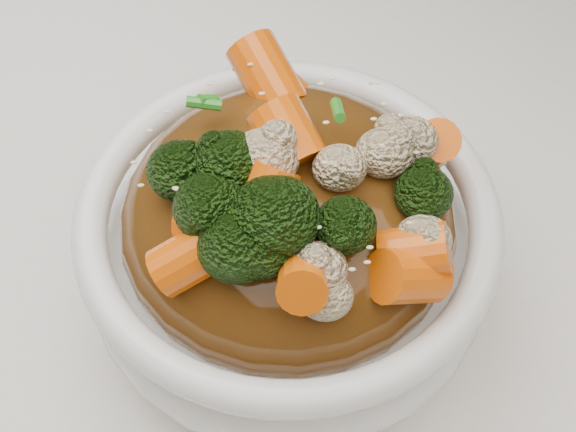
{
  "coord_description": "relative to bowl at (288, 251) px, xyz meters",
  "views": [
    {
      "loc": [
        0.03,
        -0.2,
        1.14
      ],
      "look_at": [
        0.04,
        0.03,
        0.82
      ],
      "focal_mm": 50.0,
      "sensor_mm": 36.0,
      "label": 1
    }
  ],
  "objects": [
    {
      "name": "broccoli",
      "position": [
        -0.0,
        0.0,
        0.09
      ],
      "size": [
        0.22,
        0.22,
        0.04
      ],
      "primitive_type": null,
      "rotation": [
        0.0,
        0.0,
        0.41
      ],
      "color": "black",
      "rests_on": "sauce_base"
    },
    {
      "name": "scallions",
      "position": [
        0.0,
        0.0,
        0.09
      ],
      "size": [
        0.16,
        0.16,
        0.02
      ],
      "primitive_type": null,
      "rotation": [
        0.0,
        0.0,
        0.41
      ],
      "color": "#29891F",
      "rests_on": "sauce_base"
    },
    {
      "name": "carrots",
      "position": [
        -0.0,
        0.0,
        0.09
      ],
      "size": [
        0.22,
        0.22,
        0.05
      ],
      "primitive_type": null,
      "rotation": [
        0.0,
        0.0,
        0.41
      ],
      "color": "#F15F07",
      "rests_on": "sauce_base"
    },
    {
      "name": "sauce_base",
      "position": [
        -0.0,
        0.0,
        0.03
      ],
      "size": [
        0.22,
        0.22,
        0.09
      ],
      "primitive_type": "ellipsoid",
      "rotation": [
        0.0,
        0.0,
        0.41
      ],
      "color": "#4E2B0D",
      "rests_on": "bowl"
    },
    {
      "name": "tablecloth",
      "position": [
        -0.04,
        -0.03,
        -0.06
      ],
      "size": [
        1.2,
        0.8,
        0.04
      ],
      "primitive_type": "cube",
      "color": "white",
      "rests_on": "dining_table"
    },
    {
      "name": "sesame_seeds",
      "position": [
        -0.0,
        -0.0,
        0.09
      ],
      "size": [
        0.2,
        0.2,
        0.01
      ],
      "primitive_type": null,
      "rotation": [
        0.0,
        0.0,
        0.41
      ],
      "color": "beige",
      "rests_on": "sauce_base"
    },
    {
      "name": "bowl",
      "position": [
        0.0,
        0.0,
        0.0
      ],
      "size": [
        0.27,
        0.27,
        0.08
      ],
      "primitive_type": null,
      "rotation": [
        0.0,
        0.0,
        0.41
      ],
      "color": "white",
      "rests_on": "tablecloth"
    },
    {
      "name": "cauliflower",
      "position": [
        -0.0,
        0.0,
        0.09
      ],
      "size": [
        0.22,
        0.22,
        0.03
      ],
      "primitive_type": null,
      "rotation": [
        0.0,
        0.0,
        0.41
      ],
      "color": "beige",
      "rests_on": "sauce_base"
    }
  ]
}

